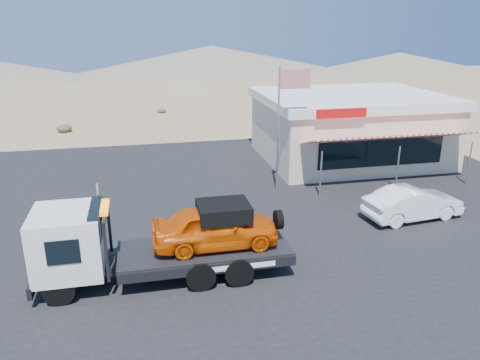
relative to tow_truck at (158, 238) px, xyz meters
The scene contains 7 objects.
ground 3.33m from the tow_truck, 62.30° to the left, with size 120.00×120.00×0.00m, color #8D7450.
asphalt_lot 6.76m from the tow_truck, 59.03° to the left, with size 32.00×24.00×0.02m, color black.
tow_truck is the anchor object (origin of this frame).
white_sedan 11.01m from the tow_truck, 13.44° to the left, with size 1.46×4.19×1.38m, color white.
jerky_store 16.65m from the tow_truck, 44.37° to the left, with size 10.40×9.97×3.90m.
flagpole 9.84m from the tow_truck, 48.53° to the left, with size 1.55×0.10×6.00m.
distant_hills 58.41m from the tow_truck, 98.24° to the left, with size 126.00×48.00×4.20m.
Camera 1 is at (-1.72, -16.40, 8.03)m, focal length 35.00 mm.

